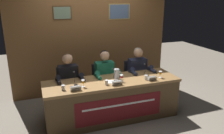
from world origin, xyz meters
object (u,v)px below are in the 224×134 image
at_px(chair_left, 68,90).
at_px(nameplate_right, 152,78).
at_px(panelist_center, 106,76).
at_px(nameplate_center, 117,83).
at_px(water_cup_center, 107,83).
at_px(juice_glass_left, 83,82).
at_px(water_cup_left, 63,88).
at_px(panelist_left, 69,81).
at_px(chair_center, 103,86).
at_px(document_stack_center, 113,82).
at_px(chair_right, 134,82).
at_px(water_pitcher_central, 117,74).
at_px(water_cup_right, 146,78).
at_px(microphone_left, 75,81).
at_px(juice_glass_center, 121,77).
at_px(panelist_right, 139,72).
at_px(microphone_center, 115,77).
at_px(juice_glass_right, 160,73).
at_px(conference_table, 114,95).
at_px(microphone_right, 147,72).
at_px(nameplate_left, 76,88).

height_order(chair_left, nameplate_right, chair_left).
relative_size(panelist_center, nameplate_center, 6.46).
xyz_separation_m(chair_left, water_cup_center, (0.56, -0.75, 0.36)).
height_order(chair_left, panelist_center, panelist_center).
bearing_deg(juice_glass_left, water_cup_left, -175.47).
relative_size(panelist_left, chair_center, 1.37).
xyz_separation_m(chair_left, document_stack_center, (0.71, -0.66, 0.33)).
bearing_deg(chair_center, chair_right, 0.00).
xyz_separation_m(chair_right, water_pitcher_central, (-0.62, -0.53, 0.42)).
relative_size(chair_right, water_cup_right, 10.36).
height_order(chair_left, juice_glass_left, chair_left).
distance_m(panelist_center, chair_right, 0.80).
bearing_deg(microphone_left, chair_right, 22.11).
xyz_separation_m(nameplate_center, water_pitcher_central, (0.10, 0.30, 0.05)).
distance_m(microphone_left, nameplate_right, 1.38).
bearing_deg(microphone_left, juice_glass_left, -52.42).
xyz_separation_m(chair_left, juice_glass_center, (0.86, -0.68, 0.41)).
relative_size(juice_glass_left, chair_center, 0.14).
bearing_deg(nameplate_right, panelist_center, 137.51).
bearing_deg(chair_left, water_cup_left, -103.59).
height_order(chair_left, chair_right, same).
distance_m(nameplate_center, panelist_right, 0.96).
bearing_deg(water_cup_left, chair_left, 76.41).
xyz_separation_m(juice_glass_left, water_cup_center, (0.40, -0.04, -0.05)).
height_order(microphone_center, water_pitcher_central, microphone_center).
distance_m(chair_left, microphone_left, 0.70).
bearing_deg(juice_glass_right, chair_left, 155.62).
distance_m(conference_table, panelist_center, 0.51).
xyz_separation_m(panelist_left, chair_right, (1.44, 0.20, -0.28)).
xyz_separation_m(juice_glass_center, panelist_right, (0.59, 0.48, -0.14)).
bearing_deg(panelist_left, microphone_right, -13.94).
bearing_deg(nameplate_right, panelist_right, 86.56).
distance_m(panelist_center, nameplate_right, 0.93).
bearing_deg(panelist_right, juice_glass_right, -71.70).
xyz_separation_m(nameplate_center, document_stack_center, (-0.02, 0.17, -0.03)).
bearing_deg(chair_center, panelist_center, -90.00).
bearing_deg(conference_table, panelist_right, 32.89).
bearing_deg(nameplate_right, nameplate_center, -179.85).
height_order(nameplate_right, microphone_right, microphone_right).
xyz_separation_m(microphone_left, microphone_right, (1.38, 0.01, 0.00)).
bearing_deg(document_stack_center, panelist_center, 88.04).
bearing_deg(juice_glass_right, water_cup_left, 179.95).
distance_m(juice_glass_center, microphone_right, 0.58).
distance_m(nameplate_left, panelist_right, 1.57).
distance_m(conference_table, panelist_left, 0.88).
xyz_separation_m(nameplate_left, juice_glass_left, (0.15, 0.12, 0.05)).
bearing_deg(conference_table, chair_left, 137.36).
height_order(chair_left, microphone_left, microphone_left).
xyz_separation_m(chair_right, panelist_right, (0.00, -0.20, 0.28)).
distance_m(water_pitcher_central, document_stack_center, 0.20).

